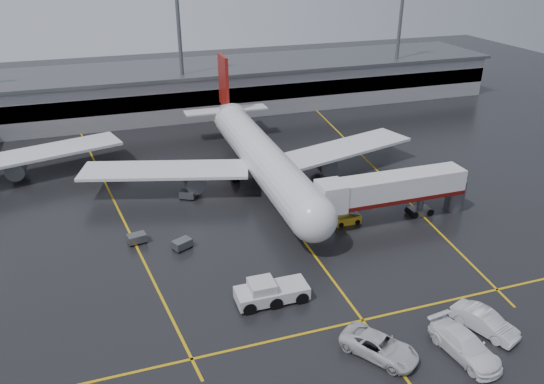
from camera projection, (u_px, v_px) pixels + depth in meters
name	position (u px, v px, depth m)	size (l,w,h in m)	color
ground	(282.00, 212.00, 65.84)	(220.00, 220.00, 0.00)	black
apron_line_centre	(282.00, 212.00, 65.84)	(0.25, 90.00, 0.02)	gold
apron_line_stop	(363.00, 320.00, 47.00)	(60.00, 0.25, 0.02)	gold
apron_line_left	(114.00, 200.00, 68.75)	(0.25, 70.00, 0.02)	gold
apron_line_right	(372.00, 165.00, 79.48)	(0.25, 70.00, 0.02)	gold
terminal	(204.00, 87.00, 105.00)	(122.00, 19.00, 8.60)	gray
light_mast_mid	(180.00, 42.00, 94.11)	(3.00, 1.20, 25.45)	#595B60
light_mast_right	(399.00, 30.00, 106.82)	(3.00, 1.20, 25.45)	#595B60
main_airliner	(259.00, 154.00, 72.32)	(48.80, 45.60, 14.10)	silver
jet_bridge	(393.00, 191.00, 62.35)	(19.90, 3.40, 6.05)	silver
pushback_tractor	(270.00, 292.00, 49.14)	(6.86, 2.95, 2.45)	silver
belt_loader	(347.00, 219.00, 63.04)	(3.25, 1.55, 2.06)	gold
service_van_a	(379.00, 346.00, 42.69)	(2.98, 6.46, 1.79)	silver
service_van_b	(465.00, 345.00, 42.70)	(2.75, 6.77, 1.96)	white
service_van_c	(485.00, 322.00, 45.38)	(2.03, 5.82, 1.92)	silver
baggage_cart_a	(182.00, 244.00, 57.69)	(2.37, 2.06, 1.12)	#595B60
baggage_cart_b	(137.00, 238.00, 58.80)	(2.20, 1.64, 1.12)	#595B60
baggage_cart_c	(188.00, 194.00, 68.95)	(2.38, 2.10, 1.12)	#595B60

